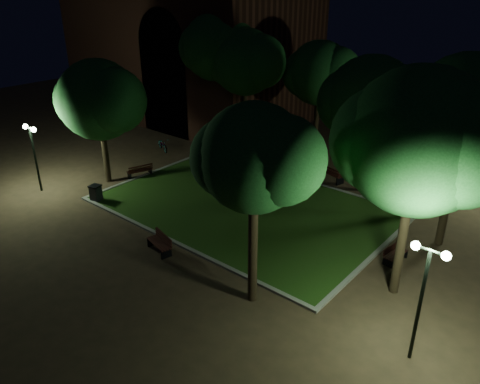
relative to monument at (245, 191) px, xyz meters
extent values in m
plane|color=#443221|center=(0.00, -2.00, -0.96)|extent=(80.00, 80.00, 0.00)
cube|color=#224212|center=(0.00, 0.00, -0.92)|extent=(15.00, 10.00, 0.08)
cube|color=slate|center=(0.00, -5.10, -0.90)|extent=(15.40, 0.20, 0.12)
cube|color=slate|center=(0.00, 5.10, -0.90)|extent=(15.40, 0.20, 0.12)
cube|color=slate|center=(-7.60, 0.00, -0.90)|extent=(0.20, 10.00, 0.12)
cube|color=slate|center=(7.60, 0.00, -0.90)|extent=(0.20, 10.00, 0.12)
cube|color=gray|center=(0.00, 0.00, -0.73)|extent=(1.40, 1.40, 0.30)
cube|color=gray|center=(0.00, 0.00, -0.38)|extent=(1.00, 1.00, 0.40)
cylinder|color=gray|center=(0.00, 0.00, 0.82)|extent=(0.44, 0.44, 2.00)
sphere|color=gray|center=(0.00, 0.00, 2.07)|extent=(0.50, 0.50, 0.50)
cube|color=#492419|center=(-16.00, 12.00, 6.54)|extent=(20.00, 12.00, 15.00)
cube|color=black|center=(-13.00, 7.50, 2.54)|extent=(5.00, 3.00, 7.00)
cylinder|color=black|center=(-13.00, 7.50, 6.04)|extent=(5.00, 3.00, 5.00)
plane|color=orange|center=(-13.00, 8.70, 2.54)|extent=(6.30, 0.00, 6.30)
cylinder|color=#2E2114|center=(-8.69, -2.64, 0.87)|extent=(0.36, 0.36, 3.66)
sphere|color=#1C5320|center=(-8.69, -2.64, 4.10)|extent=(4.66, 4.66, 4.66)
sphere|color=#1C5320|center=(-7.52, -2.44, 4.20)|extent=(3.73, 3.73, 3.73)
sphere|color=#1C5320|center=(-9.62, -2.94, 4.00)|extent=(3.50, 3.50, 3.50)
cylinder|color=#2E2114|center=(-5.77, 6.99, 1.51)|extent=(0.36, 0.36, 4.94)
sphere|color=#1C5320|center=(-5.77, 6.99, 5.31)|extent=(4.44, 4.44, 4.44)
sphere|color=#1C5320|center=(-4.66, 7.19, 5.41)|extent=(3.55, 3.55, 3.55)
sphere|color=#1C5320|center=(-6.66, 6.69, 5.21)|extent=(3.33, 3.33, 3.33)
cylinder|color=#2E2114|center=(3.81, 6.10, 0.92)|extent=(0.36, 0.36, 3.75)
sphere|color=#1C5320|center=(3.81, 6.10, 4.31)|extent=(5.07, 5.07, 5.07)
sphere|color=#1C5320|center=(5.08, 6.30, 4.41)|extent=(4.05, 4.05, 4.05)
sphere|color=#1C5320|center=(2.80, 5.80, 4.21)|extent=(3.80, 3.80, 3.80)
cylinder|color=#2E2114|center=(8.32, 6.31, 1.12)|extent=(0.36, 0.36, 4.15)
sphere|color=#1C5320|center=(8.32, 6.31, 4.28)|extent=(3.64, 3.64, 3.64)
sphere|color=#1C5320|center=(9.23, 6.51, 4.38)|extent=(2.91, 2.91, 2.91)
sphere|color=#1C5320|center=(7.59, 6.01, 4.18)|extent=(2.73, 2.73, 2.73)
cylinder|color=#2E2114|center=(9.33, -1.99, 1.39)|extent=(0.36, 0.36, 4.70)
sphere|color=#1C5320|center=(9.33, -1.99, 5.34)|extent=(5.31, 5.31, 5.31)
sphere|color=#1C5320|center=(10.65, -1.79, 5.44)|extent=(4.25, 4.25, 4.25)
sphere|color=#1C5320|center=(8.27, -2.29, 5.24)|extent=(3.98, 3.98, 3.98)
cylinder|color=#2E2114|center=(5.28, -6.02, 1.41)|extent=(0.36, 0.36, 4.73)
sphere|color=#1C5320|center=(5.28, -6.02, 4.93)|extent=(3.87, 3.87, 3.87)
sphere|color=#1C5320|center=(6.25, -5.82, 5.03)|extent=(3.09, 3.09, 3.09)
sphere|color=#1C5320|center=(4.51, -6.32, 4.83)|extent=(2.90, 2.90, 2.90)
cylinder|color=#2E2114|center=(-8.09, 6.70, 1.87)|extent=(0.36, 0.36, 5.66)
sphere|color=#1C5320|center=(-8.09, 6.70, 6.09)|extent=(4.62, 4.62, 4.62)
sphere|color=#1C5320|center=(-6.94, 6.90, 6.19)|extent=(3.70, 3.70, 3.70)
sphere|color=#1C5320|center=(-9.02, 6.40, 5.99)|extent=(3.47, 3.47, 3.47)
cylinder|color=#2E2114|center=(-1.78, 9.99, 1.19)|extent=(0.36, 0.36, 4.30)
sphere|color=#1C5320|center=(-1.78, 9.99, 4.64)|extent=(4.31, 4.31, 4.31)
sphere|color=#1C5320|center=(-0.70, 10.19, 4.74)|extent=(3.45, 3.45, 3.45)
sphere|color=#1C5320|center=(-2.64, 9.69, 4.54)|extent=(3.24, 3.24, 3.24)
cylinder|color=#2E2114|center=(9.45, 2.91, 1.48)|extent=(0.36, 0.36, 4.87)
sphere|color=#1C5320|center=(9.45, 2.91, 5.39)|extent=(4.92, 4.92, 4.92)
sphere|color=#1C5320|center=(8.46, 2.61, 5.29)|extent=(3.69, 3.69, 3.69)
cylinder|color=black|center=(-10.57, -6.02, 0.95)|extent=(0.12, 0.12, 3.82)
cylinder|color=black|center=(-10.57, -6.02, 2.86)|extent=(0.90, 0.08, 0.08)
sphere|color=#D8FFD8|center=(-11.02, -6.02, 2.86)|extent=(0.28, 0.28, 0.28)
sphere|color=#D8FFD8|center=(-10.12, -6.02, 2.86)|extent=(0.28, 0.28, 0.28)
cylinder|color=black|center=(11.22, -5.10, 1.11)|extent=(0.12, 0.12, 4.14)
cylinder|color=black|center=(11.22, -5.10, 3.18)|extent=(0.90, 0.08, 0.08)
sphere|color=#D8FFD8|center=(10.77, -5.10, 3.18)|extent=(0.28, 0.28, 0.28)
sphere|color=#D8FFD8|center=(11.67, -5.10, 3.18)|extent=(0.28, 0.28, 0.28)
cylinder|color=black|center=(-10.63, 7.21, 1.09)|extent=(0.12, 0.12, 4.09)
cylinder|color=black|center=(-10.63, 7.21, 3.13)|extent=(0.90, 0.08, 0.08)
sphere|color=#D8FFD8|center=(-11.08, 7.21, 3.13)|extent=(0.28, 0.28, 0.28)
sphere|color=#D8FFD8|center=(-10.18, 7.21, 3.13)|extent=(0.28, 0.28, 0.28)
cube|color=black|center=(-0.83, -5.78, -0.75)|extent=(0.19, 0.51, 0.41)
cube|color=black|center=(0.43, -6.12, -0.75)|extent=(0.19, 0.51, 0.41)
cube|color=#33120D|center=(-0.25, -6.15, -0.54)|extent=(1.45, 0.47, 0.04)
cube|color=#33120D|center=(-0.22, -6.02, -0.54)|extent=(1.45, 0.47, 0.04)
cube|color=#33120D|center=(-0.18, -5.89, -0.54)|extent=(1.45, 0.47, 0.04)
cube|color=#33120D|center=(-0.15, -5.77, -0.54)|extent=(1.45, 0.47, 0.04)
cube|color=#33120D|center=(-0.14, -5.72, -0.45)|extent=(1.45, 0.44, 0.09)
cube|color=#33120D|center=(-0.14, -5.72, -0.32)|extent=(1.45, 0.44, 0.09)
cube|color=#33120D|center=(-0.14, -5.72, -0.19)|extent=(1.45, 0.44, 0.09)
cube|color=black|center=(-0.78, -5.87, -0.75)|extent=(0.18, 0.52, 0.42)
cube|color=black|center=(0.51, -6.19, -0.75)|extent=(0.18, 0.52, 0.42)
cube|color=#33120D|center=(-0.18, -6.24, -0.53)|extent=(1.50, 0.45, 0.04)
cube|color=#33120D|center=(-0.15, -6.11, -0.53)|extent=(1.50, 0.45, 0.04)
cube|color=#33120D|center=(-0.12, -5.98, -0.53)|extent=(1.50, 0.45, 0.04)
cube|color=#33120D|center=(-0.09, -5.85, -0.53)|extent=(1.50, 0.45, 0.04)
cube|color=#33120D|center=(-0.07, -5.79, -0.43)|extent=(1.49, 0.42, 0.09)
cube|color=#33120D|center=(-0.07, -5.79, -0.30)|extent=(1.49, 0.42, 0.09)
cube|color=#33120D|center=(-0.07, -5.79, -0.17)|extent=(1.49, 0.42, 0.09)
cube|color=black|center=(-7.53, -0.32, -0.74)|extent=(0.53, 0.22, 0.43)
cube|color=black|center=(-7.94, -1.63, -0.74)|extent=(0.53, 0.22, 0.43)
cube|color=#33120D|center=(-7.94, -0.91, -0.52)|extent=(0.55, 1.52, 0.04)
cube|color=#33120D|center=(-7.81, -0.95, -0.52)|extent=(0.55, 1.52, 0.04)
cube|color=#33120D|center=(-7.68, -0.99, -0.52)|extent=(0.55, 1.52, 0.04)
cube|color=#33120D|center=(-7.55, -1.03, -0.52)|extent=(0.55, 1.52, 0.04)
cube|color=#33120D|center=(-7.49, -1.05, -0.42)|extent=(0.52, 1.51, 0.09)
cube|color=#33120D|center=(-7.49, -1.05, -0.28)|extent=(0.52, 1.51, 0.09)
cube|color=#33120D|center=(-7.49, -1.05, -0.15)|extent=(0.52, 1.51, 0.09)
cube|color=black|center=(8.40, -0.48, -0.77)|extent=(0.47, 0.12, 0.37)
cube|color=black|center=(8.58, 0.70, -0.77)|extent=(0.47, 0.12, 0.37)
cube|color=#33120D|center=(8.67, 0.09, -0.57)|extent=(0.28, 1.36, 0.03)
cube|color=#33120D|center=(8.56, 0.10, -0.57)|extent=(0.28, 1.36, 0.03)
cube|color=#33120D|center=(8.44, 0.12, -0.57)|extent=(0.28, 1.36, 0.03)
cube|color=#33120D|center=(8.32, 0.14, -0.57)|extent=(0.28, 1.36, 0.03)
cube|color=#33120D|center=(8.27, 0.15, -0.49)|extent=(0.25, 1.35, 0.08)
cube|color=#33120D|center=(8.27, 0.15, -0.37)|extent=(0.25, 1.35, 0.08)
cube|color=#33120D|center=(8.27, 0.15, -0.25)|extent=(0.25, 1.35, 0.08)
cube|color=black|center=(2.50, 6.01, -0.71)|extent=(0.22, 0.61, 0.49)
cube|color=black|center=(0.99, 6.42, -0.71)|extent=(0.22, 0.61, 0.49)
cube|color=#33120D|center=(1.81, 6.45, -0.46)|extent=(1.74, 0.56, 0.04)
cube|color=#33120D|center=(1.77, 6.30, -0.46)|extent=(1.74, 0.56, 0.04)
cube|color=#33120D|center=(1.73, 6.15, -0.46)|extent=(1.74, 0.56, 0.04)
cube|color=#33120D|center=(1.69, 6.00, -0.46)|extent=(1.74, 0.56, 0.04)
cube|color=#33120D|center=(1.67, 5.94, -0.35)|extent=(1.73, 0.53, 0.11)
cube|color=#33120D|center=(1.67, 5.94, -0.19)|extent=(1.73, 0.53, 0.11)
cube|color=#33120D|center=(1.67, 5.94, -0.03)|extent=(1.73, 0.53, 0.11)
cube|color=black|center=(-6.84, -4.78, -0.50)|extent=(0.61, 0.61, 0.91)
cube|color=black|center=(-6.84, -4.78, -0.02)|extent=(0.68, 0.68, 0.06)
imported|color=black|center=(-10.33, 3.25, -0.50)|extent=(1.84, 1.23, 0.92)
camera|label=1|loc=(14.43, -17.73, 10.55)|focal=35.00mm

